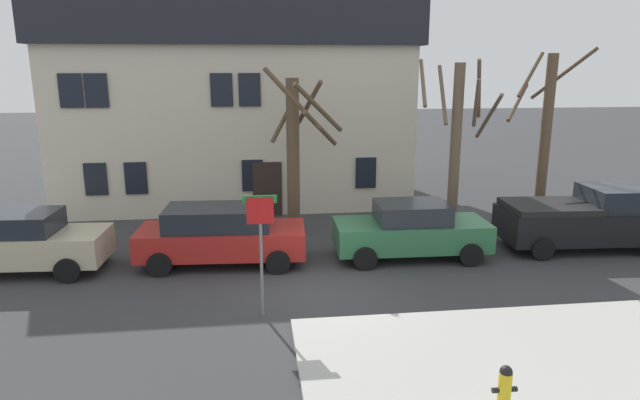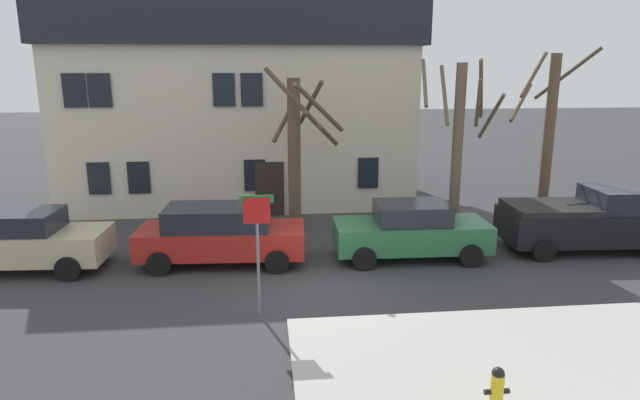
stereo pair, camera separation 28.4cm
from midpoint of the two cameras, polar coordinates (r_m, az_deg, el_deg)
name	(u,v)px [view 1 (the left image)]	position (r m, az deg, el deg)	size (l,w,h in m)	color
ground_plane	(321,293)	(14.23, -0.43, -9.64)	(120.00, 120.00, 0.00)	#38383A
sidewalk_slab	(576,399)	(10.93, 24.32, -18.33)	(9.34, 7.11, 0.12)	#B7B5AD
building_main	(237,102)	(24.44, -8.99, 10.03)	(14.42, 7.86, 8.14)	beige
tree_bare_near	(296,148)	(18.53, -2.97, 5.42)	(2.68, 2.69, 5.64)	brown
tree_bare_mid	(456,139)	(19.38, 13.57, 6.21)	(2.73, 2.68, 5.89)	brown
tree_bare_far	(544,135)	(20.97, 21.88, 6.31)	(3.12, 1.78, 6.30)	brown
car_beige_sedan	(18,242)	(17.56, -29.25, -3.87)	(4.86, 2.24, 1.73)	#C6B793
car_red_wagon	(221,234)	(16.25, -10.73, -3.51)	(4.89, 2.30, 1.71)	#AD231E
car_green_sedan	(411,230)	(16.70, 8.95, -3.12)	(4.61, 2.12, 1.70)	#2D6B42
pickup_truck_black	(584,219)	(19.16, 25.32, -1.79)	(5.14, 2.48, 1.98)	black
fire_hydrant	(505,387)	(9.90, 17.81, -18.04)	(0.42, 0.22, 0.81)	gold
street_sign_pole	(261,233)	(12.41, -6.84, -3.44)	(0.76, 0.07, 2.87)	slate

